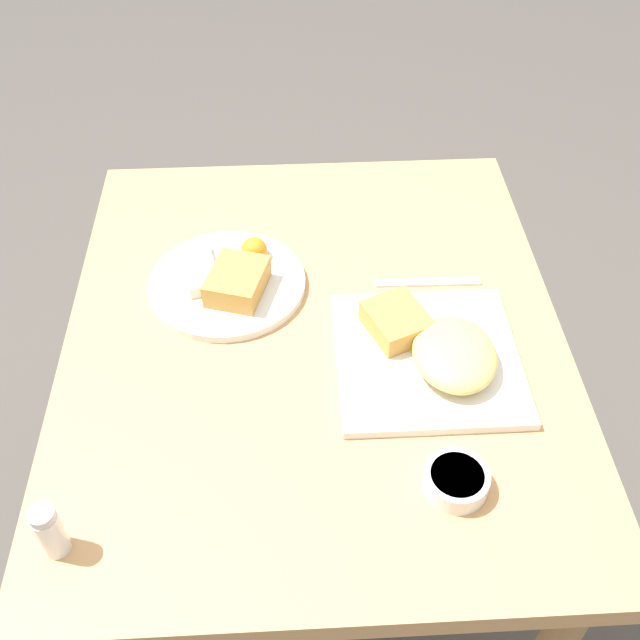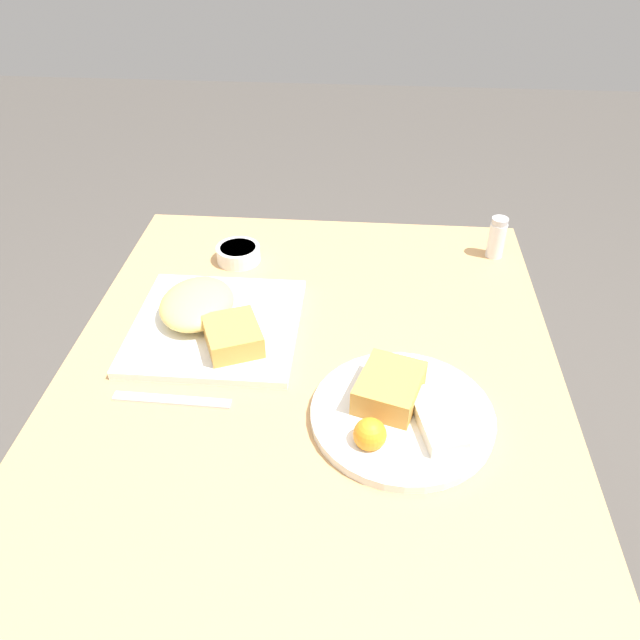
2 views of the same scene
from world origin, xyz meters
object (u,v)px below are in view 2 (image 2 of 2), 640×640
Objects in this scene: plate_oval_far at (400,410)px; salt_shaker at (496,240)px; plate_square_near at (211,319)px; butter_knife at (172,400)px; sauce_ramekin at (238,253)px.

plate_oval_far is 0.49m from salt_shaker.
plate_square_near is at bearing -61.19° from salt_shaker.
salt_shaker is at bearing 41.87° from butter_knife.
plate_square_near is 1.56× the size of butter_knife.
plate_square_near is at bearing -120.33° from plate_oval_far.
sauce_ramekin is at bearing -142.66° from plate_oval_far.
sauce_ramekin is 0.48× the size of butter_knife.
plate_square_near is 3.23× the size of sauce_ramekin.
salt_shaker reaches higher than butter_knife.
butter_knife is (-0.01, -0.32, -0.01)m from plate_oval_far.
butter_knife is (0.44, -0.51, -0.03)m from salt_shaker.
sauce_ramekin reaches higher than butter_knife.
plate_oval_far is (0.18, 0.30, -0.01)m from plate_square_near.
plate_oval_far is at bearing 37.34° from sauce_ramekin.
sauce_ramekin is (-0.21, 0.00, -0.01)m from plate_square_near.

